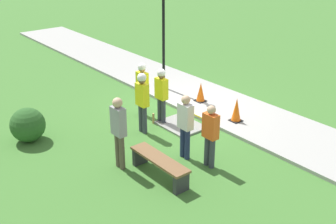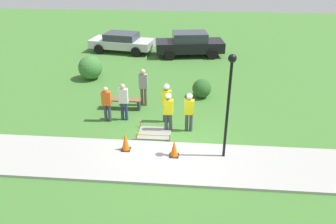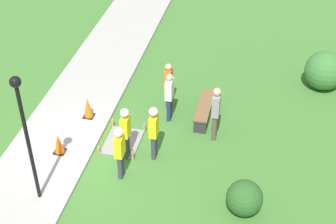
% 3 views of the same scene
% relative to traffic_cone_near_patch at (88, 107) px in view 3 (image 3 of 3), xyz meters
% --- Properties ---
extents(ground_plane, '(60.00, 60.00, 0.00)m').
position_rel_traffic_cone_near_patch_xyz_m(ground_plane, '(1.75, 0.70, -0.46)').
color(ground_plane, '#3D702D').
extents(sidewalk, '(28.00, 2.57, 0.10)m').
position_rel_traffic_cone_near_patch_xyz_m(sidewalk, '(1.75, -0.59, -0.41)').
color(sidewalk, '#9E9E99').
rests_on(sidewalk, ground_plane).
extents(wet_concrete_patch, '(1.40, 1.10, 0.33)m').
position_rel_traffic_cone_near_patch_xyz_m(wet_concrete_patch, '(0.93, 1.42, -0.43)').
color(wet_concrete_patch, gray).
rests_on(wet_concrete_patch, ground_plane).
extents(traffic_cone_near_patch, '(0.34, 0.34, 0.74)m').
position_rel_traffic_cone_near_patch_xyz_m(traffic_cone_near_patch, '(0.00, 0.00, 0.00)').
color(traffic_cone_near_patch, black).
rests_on(traffic_cone_near_patch, sidewalk).
extents(traffic_cone_far_patch, '(0.34, 0.34, 0.66)m').
position_rel_traffic_cone_near_patch_xyz_m(traffic_cone_far_patch, '(1.85, -0.25, -0.04)').
color(traffic_cone_far_patch, black).
rests_on(traffic_cone_far_patch, sidewalk).
extents(park_bench, '(1.80, 0.44, 0.52)m').
position_rel_traffic_cone_near_patch_xyz_m(park_bench, '(-0.91, 3.66, -0.10)').
color(park_bench, '#2D2D33').
rests_on(park_bench, ground_plane).
extents(worker_supervisor, '(0.40, 0.25, 1.73)m').
position_rel_traffic_cone_near_patch_xyz_m(worker_supervisor, '(2.33, 1.81, 0.56)').
color(worker_supervisor, '#383D47').
rests_on(worker_supervisor, ground_plane).
extents(worker_assistant, '(0.40, 0.26, 1.82)m').
position_rel_traffic_cone_near_patch_xyz_m(worker_assistant, '(1.33, 2.53, 0.63)').
color(worker_assistant, '#383D47').
rests_on(worker_assistant, ground_plane).
extents(worker_trainee, '(0.40, 0.25, 1.74)m').
position_rel_traffic_cone_near_patch_xyz_m(worker_trainee, '(1.47, 1.73, 0.57)').
color(worker_trainee, '#383D47').
rests_on(worker_trainee, ground_plane).
extents(bystander_in_orange_shirt, '(0.40, 0.22, 1.65)m').
position_rel_traffic_cone_near_patch_xyz_m(bystander_in_orange_shirt, '(-1.29, 2.37, 0.47)').
color(bystander_in_orange_shirt, '#383D47').
rests_on(bystander_in_orange_shirt, ground_plane).
extents(bystander_in_gray_shirt, '(0.40, 0.23, 1.74)m').
position_rel_traffic_cone_near_patch_xyz_m(bystander_in_gray_shirt, '(-0.58, 2.56, 0.52)').
color(bystander_in_gray_shirt, navy).
rests_on(bystander_in_gray_shirt, ground_plane).
extents(bystander_in_white_shirt, '(0.40, 0.25, 1.87)m').
position_rel_traffic_cone_near_patch_xyz_m(bystander_in_white_shirt, '(0.07, 4.14, 0.61)').
color(bystander_in_white_shirt, brown).
rests_on(bystander_in_white_shirt, ground_plane).
extents(lamppost_near, '(0.28, 0.28, 3.86)m').
position_rel_traffic_cone_near_patch_xyz_m(lamppost_near, '(3.67, -0.10, 2.17)').
color(lamppost_near, black).
rests_on(lamppost_near, sidewalk).
extents(shrub_rounded_near, '(0.97, 0.97, 0.97)m').
position_rel_traffic_cone_near_patch_xyz_m(shrub_rounded_near, '(2.90, 5.35, 0.02)').
color(shrub_rounded_near, '#285623').
rests_on(shrub_rounded_near, ground_plane).
extents(shrub_rounded_mid, '(1.38, 1.38, 1.38)m').
position_rel_traffic_cone_near_patch_xyz_m(shrub_rounded_mid, '(-3.58, 7.45, 0.23)').
color(shrub_rounded_mid, '#387033').
rests_on(shrub_rounded_mid, ground_plane).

